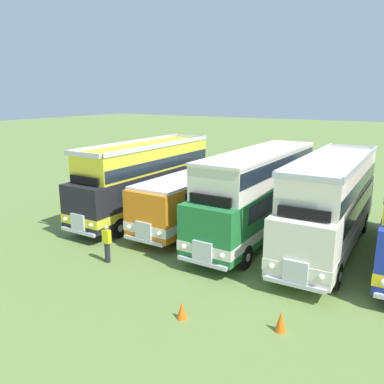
% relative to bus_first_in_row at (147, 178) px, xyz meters
% --- Properties ---
extents(ground_plane, '(200.00, 200.00, 0.00)m').
position_rel_bus_first_in_row_xyz_m(ground_plane, '(8.99, 0.09, -2.36)').
color(ground_plane, olive).
extents(bus_first_in_row, '(2.62, 10.98, 4.52)m').
position_rel_bus_first_in_row_xyz_m(bus_first_in_row, '(0.00, 0.00, 0.00)').
color(bus_first_in_row, black).
rests_on(bus_first_in_row, ground).
extents(bus_second_in_row, '(2.69, 10.19, 2.99)m').
position_rel_bus_first_in_row_xyz_m(bus_second_in_row, '(3.60, 0.25, -0.61)').
color(bus_second_in_row, orange).
rests_on(bus_second_in_row, ground).
extents(bus_third_in_row, '(2.70, 11.05, 4.49)m').
position_rel_bus_first_in_row_xyz_m(bus_third_in_row, '(7.19, 0.03, 0.11)').
color(bus_third_in_row, '#237538').
rests_on(bus_third_in_row, ground).
extents(bus_fourth_in_row, '(2.80, 11.08, 4.52)m').
position_rel_bus_first_in_row_xyz_m(bus_fourth_in_row, '(10.79, 0.15, 0.00)').
color(bus_fourth_in_row, silver).
rests_on(bus_fourth_in_row, ground).
extents(cone_near_end, '(0.36, 0.36, 0.70)m').
position_rel_bus_first_in_row_xyz_m(cone_near_end, '(11.19, -7.61, -2.01)').
color(cone_near_end, orange).
rests_on(cone_near_end, ground).
extents(cone_mid_row, '(0.36, 0.36, 0.59)m').
position_rel_bus_first_in_row_xyz_m(cone_mid_row, '(8.15, -8.61, -2.07)').
color(cone_mid_row, orange).
rests_on(cone_mid_row, ground).
extents(marshal_person, '(0.36, 0.24, 1.73)m').
position_rel_bus_first_in_row_xyz_m(marshal_person, '(2.86, -6.53, -1.47)').
color(marshal_person, '#23232D').
rests_on(marshal_person, ground).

